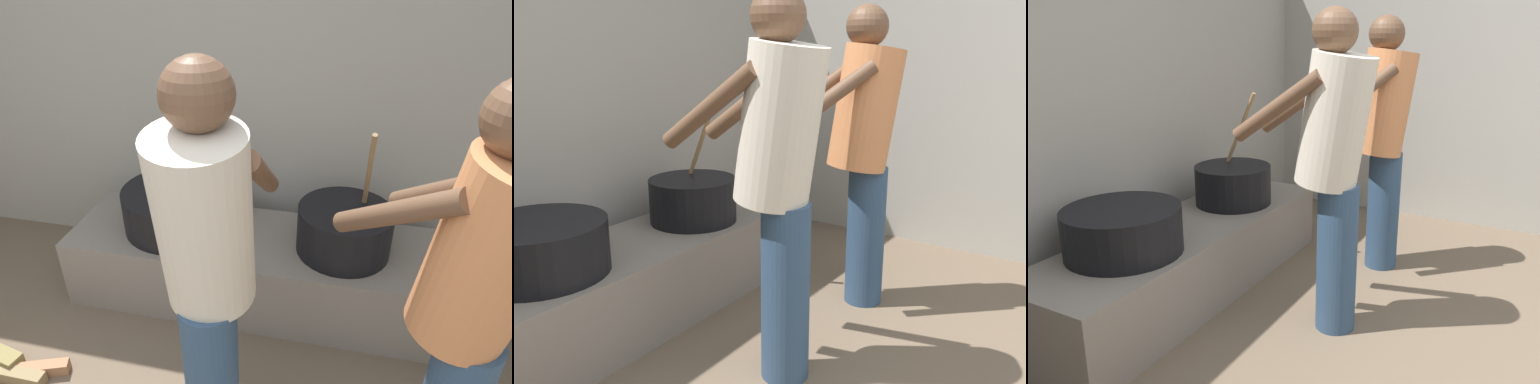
% 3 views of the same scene
% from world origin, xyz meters
% --- Properties ---
extents(block_enclosure_rear, '(5.25, 0.20, 2.05)m').
position_xyz_m(block_enclosure_rear, '(0.00, 2.53, 1.03)').
color(block_enclosure_rear, '#9E998E').
rests_on(block_enclosure_rear, ground_plane).
extents(hearth_ledge, '(2.04, 0.60, 0.41)m').
position_xyz_m(hearth_ledge, '(0.48, 2.01, 0.20)').
color(hearth_ledge, slate).
rests_on(hearth_ledge, ground_plane).
extents(cooking_pot_main, '(0.48, 0.48, 0.70)m').
position_xyz_m(cooking_pot_main, '(0.94, 2.00, 0.53)').
color(cooking_pot_main, black).
rests_on(cooking_pot_main, hearth_ledge).
extents(cooking_pot_secondary, '(0.58, 0.58, 0.23)m').
position_xyz_m(cooking_pot_secondary, '(0.02, 2.03, 0.52)').
color(cooking_pot_secondary, black).
rests_on(cooking_pot_secondary, hearth_ledge).
extents(cook_in_cream_shirt, '(0.36, 0.66, 1.56)m').
position_xyz_m(cook_in_cream_shirt, '(0.51, 1.14, 0.89)').
color(cook_in_cream_shirt, navy).
rests_on(cook_in_cream_shirt, ground_plane).
extents(cook_in_orange_shirt, '(0.68, 0.68, 1.55)m').
position_xyz_m(cook_in_orange_shirt, '(1.32, 1.16, 0.88)').
color(cook_in_orange_shirt, navy).
rests_on(cook_in_orange_shirt, ground_plane).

